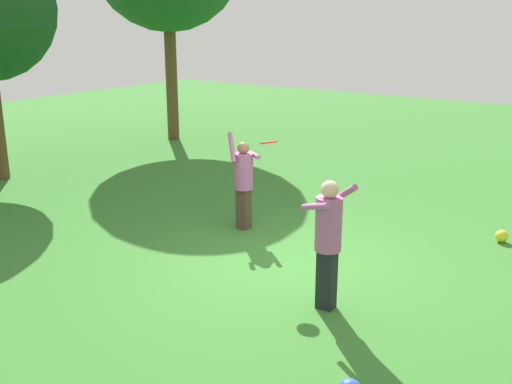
% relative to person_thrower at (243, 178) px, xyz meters
% --- Properties ---
extents(ground_plane, '(40.00, 40.00, 0.00)m').
position_rel_person_thrower_xyz_m(ground_plane, '(-0.92, -1.54, -0.93)').
color(ground_plane, '#387A2D').
extents(person_thrower, '(0.66, 0.66, 1.73)m').
position_rel_person_thrower_xyz_m(person_thrower, '(0.00, 0.00, 0.00)').
color(person_thrower, '#4C382D').
rests_on(person_thrower, ground_plane).
extents(person_catcher, '(0.69, 0.73, 1.71)m').
position_rel_person_thrower_xyz_m(person_catcher, '(-1.83, -2.69, 0.09)').
color(person_catcher, black).
rests_on(person_catcher, ground_plane).
extents(frisbee, '(0.35, 0.35, 0.08)m').
position_rel_person_thrower_xyz_m(frisbee, '(-1.02, -1.22, 0.95)').
color(frisbee, red).
extents(ball_yellow, '(0.21, 0.21, 0.21)m').
position_rel_person_thrower_xyz_m(ball_yellow, '(1.95, -3.93, -0.82)').
color(ball_yellow, yellow).
rests_on(ball_yellow, ground_plane).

